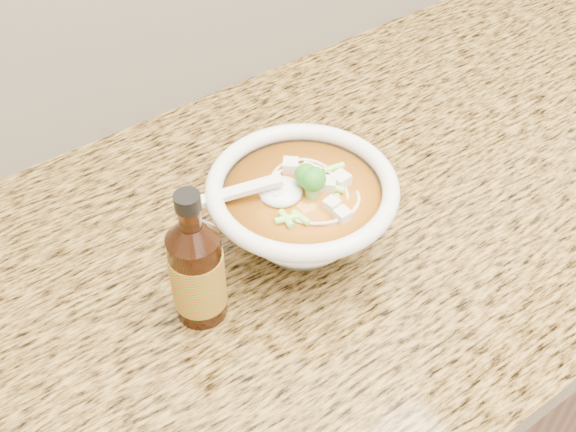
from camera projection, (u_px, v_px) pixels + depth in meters
cabinet at (377, 365)px, 1.30m from camera, size 4.00×0.65×0.86m
counter_slab at (406, 183)px, 0.98m from camera, size 4.00×0.68×0.04m
soup_bowl at (302, 212)px, 0.84m from camera, size 0.24×0.22×0.12m
hot_sauce_bottle at (197, 271)px, 0.76m from camera, size 0.06×0.06×0.18m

